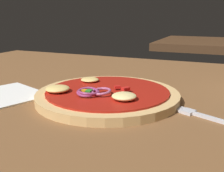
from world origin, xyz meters
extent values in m
cube|color=brown|center=(0.00, 0.00, 0.02)|extent=(1.14, 0.89, 0.04)
cylinder|color=tan|center=(0.05, -0.01, 0.05)|extent=(0.25, 0.25, 0.01)
cylinder|color=#A81C11|center=(0.05, -0.01, 0.06)|extent=(0.22, 0.22, 0.00)
ellipsoid|color=#EFCC72|center=(0.09, -0.05, 0.06)|extent=(0.03, 0.03, 0.01)
ellipsoid|color=#EFCC72|center=(-0.01, 0.03, 0.06)|extent=(0.04, 0.04, 0.01)
ellipsoid|color=#F4DB8E|center=(0.10, -0.05, 0.06)|extent=(0.04, 0.04, 0.01)
ellipsoid|color=#EFCC72|center=(-0.03, -0.06, 0.06)|extent=(0.04, 0.04, 0.01)
torus|color=#93386B|center=(0.03, -0.06, 0.06)|extent=(0.05, 0.05, 0.01)
torus|color=#B25984|center=(0.05, -0.05, 0.06)|extent=(0.05, 0.05, 0.01)
torus|color=#93386B|center=(0.03, -0.06, 0.06)|extent=(0.05, 0.05, 0.01)
cube|color=red|center=(0.06, -0.01, 0.06)|extent=(0.01, 0.01, 0.00)
cube|color=orange|center=(0.02, -0.05, 0.06)|extent=(0.01, 0.01, 0.00)
cube|color=red|center=(0.08, -0.02, 0.06)|extent=(0.01, 0.02, 0.01)
cube|color=#2D8C28|center=(0.03, -0.06, 0.06)|extent=(0.01, 0.01, 0.01)
cube|color=silver|center=(0.19, -0.03, 0.04)|extent=(0.02, 0.02, 0.01)
cube|color=silver|center=(0.17, -0.01, 0.04)|extent=(0.04, 0.02, 0.00)
cube|color=silver|center=(0.17, -0.01, 0.04)|extent=(0.04, 0.02, 0.00)
cube|color=silver|center=(0.16, -0.02, 0.04)|extent=(0.04, 0.02, 0.00)
cube|color=silver|center=(0.16, -0.03, 0.04)|extent=(0.04, 0.02, 0.00)
cube|color=white|center=(-0.14, -0.07, 0.04)|extent=(0.17, 0.16, 0.00)
cube|color=#4C301C|center=(0.20, 1.19, 0.02)|extent=(0.68, 0.54, 0.04)
camera|label=1|loc=(0.24, -0.44, 0.19)|focal=44.03mm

